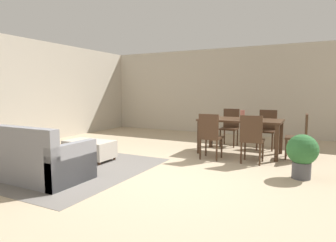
{
  "coord_description": "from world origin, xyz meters",
  "views": [
    {
      "loc": [
        2.11,
        -3.96,
        1.37
      ],
      "look_at": [
        -0.58,
        1.29,
        0.75
      ],
      "focal_mm": 30.61,
      "sensor_mm": 36.0,
      "label": 1
    }
  ],
  "objects": [
    {
      "name": "wall_back",
      "position": [
        0.0,
        5.0,
        1.35
      ],
      "size": [
        9.0,
        0.12,
        2.7
      ],
      "primitive_type": "cube",
      "color": "#BCB2A0",
      "rests_on": "ground_plane"
    },
    {
      "name": "dining_chair_far_left",
      "position": [
        0.25,
        3.09,
        0.52
      ],
      "size": [
        0.41,
        0.41,
        0.92
      ],
      "color": "#422B1C",
      "rests_on": "ground_plane"
    },
    {
      "name": "wall_left",
      "position": [
        -4.5,
        0.5,
        1.35
      ],
      "size": [
        0.12,
        11.0,
        2.7
      ],
      "primitive_type": "cube",
      "color": "#BCB2A0",
      "rests_on": "ground_plane"
    },
    {
      "name": "ground_plane",
      "position": [
        0.0,
        0.0,
        0.0
      ],
      "size": [
        10.8,
        10.8,
        0.0
      ],
      "primitive_type": "plane",
      "color": "tan"
    },
    {
      "name": "ottoman_table",
      "position": [
        -1.82,
        0.3,
        0.22
      ],
      "size": [
        0.97,
        0.54,
        0.39
      ],
      "color": "#B7AD9E",
      "rests_on": "ground_plane"
    },
    {
      "name": "area_rug",
      "position": [
        -1.92,
        -0.34,
        0.0
      ],
      "size": [
        3.0,
        2.8,
        0.01
      ],
      "primitive_type": "cube",
      "color": "slate",
      "rests_on": "ground_plane"
    },
    {
      "name": "vase_centerpiece",
      "position": [
        0.73,
        2.27,
        0.86
      ],
      "size": [
        0.1,
        0.1,
        0.19
      ],
      "primitive_type": "cylinder",
      "color": "#B26659",
      "rests_on": "dining_table"
    },
    {
      "name": "couch",
      "position": [
        -2.02,
        -1.02,
        0.3
      ],
      "size": [
        2.22,
        0.88,
        0.86
      ],
      "color": "gray",
      "rests_on": "ground_plane"
    },
    {
      "name": "dining_chair_far_right",
      "position": [
        1.14,
        3.06,
        0.52
      ],
      "size": [
        0.42,
        0.42,
        0.92
      ],
      "color": "#422B1C",
      "rests_on": "ground_plane"
    },
    {
      "name": "dining_table",
      "position": [
        0.7,
        2.26,
        0.67
      ],
      "size": [
        1.72,
        0.92,
        0.76
      ],
      "color": "#422B1C",
      "rests_on": "ground_plane"
    },
    {
      "name": "potted_plant",
      "position": [
        1.97,
        0.89,
        0.41
      ],
      "size": [
        0.47,
        0.47,
        0.7
      ],
      "color": "#4C4C51",
      "rests_on": "ground_plane"
    },
    {
      "name": "dining_chair_near_left",
      "position": [
        0.29,
        1.43,
        0.52
      ],
      "size": [
        0.4,
        0.4,
        0.92
      ],
      "color": "#422B1C",
      "rests_on": "ground_plane"
    },
    {
      "name": "dining_chair_near_right",
      "position": [
        1.09,
        1.47,
        0.52
      ],
      "size": [
        0.4,
        0.4,
        0.92
      ],
      "color": "#422B1C",
      "rests_on": "ground_plane"
    },
    {
      "name": "dining_chair_head_east",
      "position": [
        1.89,
        2.27,
        0.52
      ],
      "size": [
        0.42,
        0.42,
        0.92
      ],
      "color": "#422B1C",
      "rests_on": "ground_plane"
    }
  ]
}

